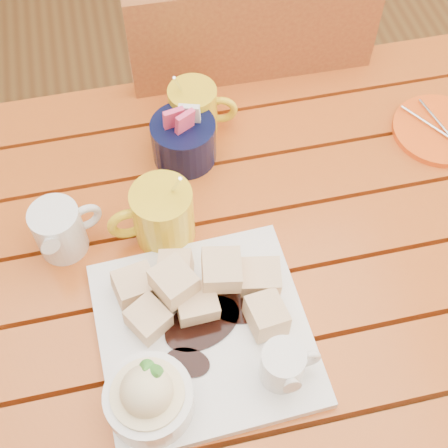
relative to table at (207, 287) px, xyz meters
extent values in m
plane|color=brown|center=(0.00, 0.00, -0.64)|extent=(5.00, 5.00, 0.00)
cube|color=#983713|center=(0.00, -0.23, 0.09)|extent=(1.20, 0.11, 0.03)
cube|color=#983713|center=(0.00, -0.11, 0.09)|extent=(1.20, 0.11, 0.03)
cube|color=#983713|center=(0.00, 0.00, 0.09)|extent=(1.20, 0.11, 0.03)
cube|color=#983713|center=(0.00, 0.11, 0.09)|extent=(1.20, 0.11, 0.03)
cube|color=#983713|center=(0.00, 0.23, 0.09)|extent=(1.20, 0.11, 0.03)
cube|color=#983713|center=(0.00, 0.34, 0.09)|extent=(1.20, 0.11, 0.03)
cube|color=#983713|center=(0.00, 0.36, 0.04)|extent=(1.12, 0.04, 0.08)
cylinder|color=#983713|center=(0.55, 0.35, -0.28)|extent=(0.06, 0.06, 0.72)
cube|color=white|center=(-0.03, -0.13, 0.12)|extent=(0.30, 0.30, 0.02)
cube|color=#D0853F|center=(-0.06, -0.08, 0.18)|extent=(0.07, 0.07, 0.04)
cube|color=#D0853F|center=(0.06, -0.14, 0.15)|extent=(0.06, 0.06, 0.04)
cube|color=#D0853F|center=(0.07, -0.08, 0.15)|extent=(0.06, 0.06, 0.04)
cube|color=#D0853F|center=(-0.03, -0.10, 0.15)|extent=(0.05, 0.05, 0.04)
cube|color=#D0853F|center=(-0.11, -0.05, 0.15)|extent=(0.06, 0.06, 0.04)
cube|color=#D0853F|center=(0.01, -0.07, 0.18)|extent=(0.06, 0.06, 0.04)
cube|color=#D0853F|center=(-0.10, -0.11, 0.15)|extent=(0.07, 0.07, 0.04)
cube|color=#D0853F|center=(-0.05, -0.04, 0.15)|extent=(0.06, 0.06, 0.04)
cylinder|color=white|center=(-0.12, -0.22, 0.15)|extent=(0.11, 0.11, 0.05)
cylinder|color=#FFEABB|center=(-0.12, -0.22, 0.16)|extent=(0.09, 0.09, 0.03)
sphere|color=#FFEABB|center=(-0.12, -0.22, 0.18)|extent=(0.07, 0.07, 0.07)
cone|color=#398E2E|center=(-0.10, -0.21, 0.21)|extent=(0.04, 0.04, 0.03)
cone|color=#398E2E|center=(-0.11, -0.20, 0.21)|extent=(0.03, 0.03, 0.03)
cylinder|color=white|center=(0.06, -0.22, 0.16)|extent=(0.06, 0.06, 0.06)
cylinder|color=black|center=(0.06, -0.22, 0.18)|extent=(0.05, 0.05, 0.01)
cone|color=white|center=(0.06, -0.24, 0.18)|extent=(0.03, 0.02, 0.03)
torus|color=white|center=(0.09, -0.22, 0.16)|extent=(0.04, 0.01, 0.04)
cylinder|color=yellow|center=(-0.05, 0.05, 0.16)|extent=(0.09, 0.09, 0.10)
cylinder|color=black|center=(-0.05, 0.05, 0.20)|extent=(0.08, 0.08, 0.01)
torus|color=yellow|center=(-0.11, 0.05, 0.16)|extent=(0.07, 0.02, 0.06)
cylinder|color=silver|center=(-0.04, 0.06, 0.20)|extent=(0.03, 0.06, 0.14)
cylinder|color=yellow|center=(0.03, 0.26, 0.15)|extent=(0.08, 0.08, 0.09)
cylinder|color=black|center=(0.03, 0.26, 0.19)|extent=(0.07, 0.07, 0.01)
torus|color=yellow|center=(0.08, 0.25, 0.15)|extent=(0.06, 0.02, 0.06)
cylinder|color=silver|center=(0.02, 0.27, 0.19)|extent=(0.04, 0.05, 0.12)
cylinder|color=white|center=(-0.21, 0.06, 0.15)|extent=(0.07, 0.07, 0.09)
cylinder|color=white|center=(-0.21, 0.06, 0.19)|extent=(0.06, 0.06, 0.01)
cone|color=white|center=(-0.21, 0.02, 0.18)|extent=(0.04, 0.04, 0.03)
torus|color=white|center=(-0.17, 0.06, 0.15)|extent=(0.05, 0.03, 0.05)
cylinder|color=black|center=(0.01, 0.20, 0.15)|extent=(0.11, 0.11, 0.08)
cube|color=#EC406F|center=(-0.01, 0.20, 0.20)|extent=(0.04, 0.02, 0.05)
cube|color=white|center=(0.02, 0.20, 0.20)|extent=(0.04, 0.03, 0.05)
cube|color=#EC406F|center=(0.01, 0.19, 0.20)|extent=(0.04, 0.03, 0.05)
cylinder|color=#FB5715|center=(0.45, 0.16, 0.11)|extent=(0.16, 0.16, 0.01)
cylinder|color=silver|center=(0.43, 0.17, 0.12)|extent=(0.07, 0.10, 0.01)
cylinder|color=silver|center=(0.45, 0.17, 0.12)|extent=(0.03, 0.12, 0.01)
cube|color=brown|center=(0.17, 0.57, -0.18)|extent=(0.46, 0.46, 0.03)
cylinder|color=brown|center=(0.37, 0.76, -0.42)|extent=(0.04, 0.04, 0.45)
cylinder|color=brown|center=(-0.02, 0.76, -0.42)|extent=(0.04, 0.04, 0.45)
cylinder|color=brown|center=(0.36, 0.37, -0.42)|extent=(0.04, 0.04, 0.45)
cylinder|color=brown|center=(-0.02, 0.38, -0.42)|extent=(0.04, 0.04, 0.45)
cube|color=brown|center=(0.17, 0.36, 0.07)|extent=(0.45, 0.04, 0.47)
camera|label=1|loc=(-0.08, -0.49, 0.94)|focal=50.00mm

